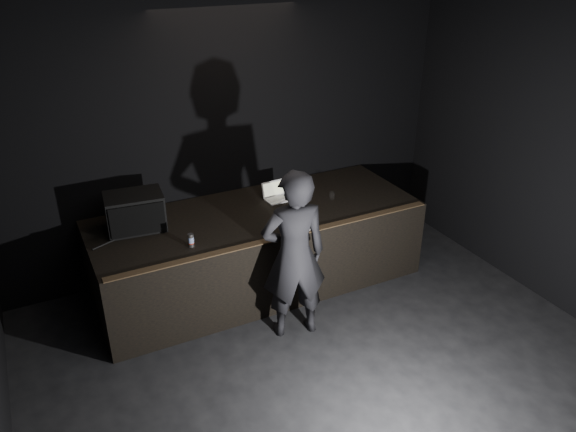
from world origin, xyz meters
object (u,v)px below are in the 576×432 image
(stage_riser, at_px, (258,248))
(person, at_px, (294,256))
(beer_can, at_px, (191,240))
(laptop, at_px, (276,195))
(stage_monitor, at_px, (135,212))

(stage_riser, xyz_separation_m, person, (-0.05, -1.09, 0.48))
(stage_riser, xyz_separation_m, beer_can, (-0.97, -0.45, 0.58))
(laptop, height_order, beer_can, laptop)
(laptop, relative_size, person, 0.16)
(beer_can, bearing_deg, person, -35.03)
(stage_riser, height_order, laptop, laptop)
(stage_monitor, height_order, laptop, stage_monitor)
(stage_riser, relative_size, stage_monitor, 5.85)
(stage_riser, height_order, person, person)
(stage_monitor, relative_size, beer_can, 4.51)
(beer_can, bearing_deg, stage_monitor, 122.04)
(laptop, distance_m, beer_can, 1.52)
(laptop, distance_m, person, 1.41)
(laptop, relative_size, beer_can, 2.13)
(stage_riser, xyz_separation_m, laptop, (0.38, 0.25, 0.56))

